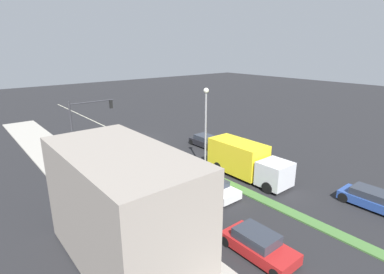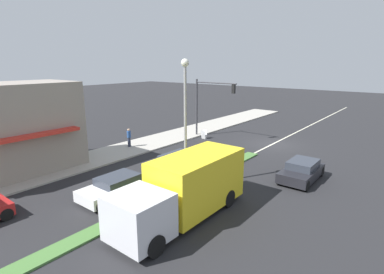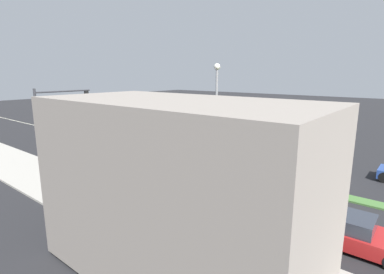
{
  "view_description": "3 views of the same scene",
  "coord_description": "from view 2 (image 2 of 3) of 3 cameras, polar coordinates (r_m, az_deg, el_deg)",
  "views": [
    {
      "loc": [
        16.3,
        30.63,
        10.63
      ],
      "look_at": [
        -1.77,
        8.68,
        2.06
      ],
      "focal_mm": 28.0,
      "sensor_mm": 36.0,
      "label": 1
    },
    {
      "loc": [
        -10.63,
        25.46,
        7.22
      ],
      "look_at": [
        1.57,
        10.03,
        2.36
      ],
      "focal_mm": 28.0,
      "sensor_mm": 36.0,
      "label": 2
    },
    {
      "loc": [
        17.43,
        24.52,
        6.78
      ],
      "look_at": [
        0.79,
        11.05,
        2.24
      ],
      "focal_mm": 28.0,
      "sensor_mm": 36.0,
      "label": 3
    }
  ],
  "objects": [
    {
      "name": "sedan_dark",
      "position": [
        20.28,
        20.16,
        -6.07
      ],
      "size": [
        1.84,
        3.81,
        1.25
      ],
      "color": "black",
      "rests_on": "ground"
    },
    {
      "name": "warning_aframe_sign",
      "position": [
        29.34,
        2.3,
        0.47
      ],
      "size": [
        0.45,
        0.53,
        0.84
      ],
      "color": "silver",
      "rests_on": "ground"
    },
    {
      "name": "pedestrian",
      "position": [
        26.58,
        -11.91,
        -0.04
      ],
      "size": [
        0.34,
        0.34,
        1.61
      ],
      "color": "#282D42",
      "rests_on": "sidewalk_right"
    },
    {
      "name": "sidewalk_right",
      "position": [
        22.03,
        -30.46,
        -7.1
      ],
      "size": [
        4.0,
        73.0,
        0.12
      ],
      "primitive_type": "cube",
      "color": "#A8A399",
      "rests_on": "ground"
    },
    {
      "name": "van_white",
      "position": [
        17.26,
        -14.27,
        -9.18
      ],
      "size": [
        1.87,
        3.97,
        1.18
      ],
      "color": "silver",
      "rests_on": "ground"
    },
    {
      "name": "delivery_truck",
      "position": [
        14.42,
        -1.21,
        -9.66
      ],
      "size": [
        2.44,
        7.5,
        2.87
      ],
      "color": "silver",
      "rests_on": "ground"
    },
    {
      "name": "lane_marking_center",
      "position": [
        28.52,
        15.16,
        -1.28
      ],
      "size": [
        0.16,
        60.0,
        0.01
      ],
      "primitive_type": "cube",
      "color": "beige",
      "rests_on": "ground"
    },
    {
      "name": "sedan_silver",
      "position": [
        20.46,
        -3.02,
        -5.02
      ],
      "size": [
        1.84,
        4.42,
        1.24
      ],
      "color": "#B7BABF",
      "rests_on": "ground"
    },
    {
      "name": "street_lamp",
      "position": [
        16.84,
        -1.3,
        5.52
      ],
      "size": [
        0.44,
        0.44,
        7.37
      ],
      "color": "gray",
      "rests_on": "median_strip"
    },
    {
      "name": "ground_plane",
      "position": [
        14.86,
        -15.05,
        -15.72
      ],
      "size": [
        160.0,
        160.0,
        0.0
      ],
      "primitive_type": "plane",
      "color": "#232326"
    },
    {
      "name": "building_corner_store",
      "position": [
        22.77,
        -32.48,
        1.15
      ],
      "size": [
        5.26,
        9.24,
        5.89
      ],
      "color": "gray",
      "rests_on": "sidewalk_right"
    },
    {
      "name": "traffic_signal_main",
      "position": [
        29.26,
        3.15,
        7.34
      ],
      "size": [
        4.59,
        0.34,
        5.6
      ],
      "color": "#333338",
      "rests_on": "sidewalk_right"
    }
  ]
}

